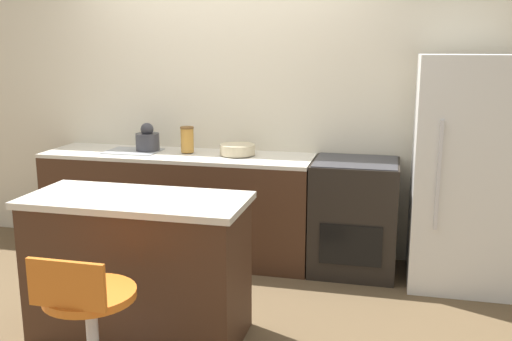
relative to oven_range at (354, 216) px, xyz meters
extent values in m
plane|color=brown|center=(-1.13, -0.32, -0.44)|extent=(14.00, 14.00, 0.00)
cube|color=beige|center=(-1.13, 0.33, 0.86)|extent=(8.00, 0.06, 2.60)
cube|color=#422819|center=(-1.47, 0.00, -0.02)|extent=(2.26, 0.60, 0.85)
cube|color=beige|center=(-1.47, 0.00, 0.42)|extent=(2.26, 0.60, 0.03)
cube|color=#9EA3A8|center=(-1.86, 0.00, 0.44)|extent=(0.44, 0.33, 0.01)
cube|color=#422819|center=(-1.20, -1.36, -0.02)|extent=(1.28, 0.56, 0.84)
cube|color=beige|center=(-1.20, -1.36, 0.42)|extent=(1.33, 0.59, 0.04)
cube|color=black|center=(0.00, 0.00, 0.00)|extent=(0.66, 0.60, 0.88)
cube|color=black|center=(0.00, -0.31, -0.14)|extent=(0.46, 0.01, 0.31)
cube|color=#333338|center=(0.00, 0.00, 0.44)|extent=(0.62, 0.57, 0.01)
cube|color=silver|center=(0.77, -0.04, 0.41)|extent=(0.71, 0.69, 1.70)
cube|color=silver|center=(0.58, -0.40, 0.45)|extent=(0.02, 0.02, 0.76)
cylinder|color=orange|center=(-1.14, -2.04, 0.12)|extent=(0.45, 0.45, 0.04)
cube|color=orange|center=(-1.14, -2.23, 0.26)|extent=(0.38, 0.02, 0.23)
cylinder|color=#333338|center=(-1.75, 0.05, 0.52)|extent=(0.20, 0.20, 0.14)
sphere|color=#333338|center=(-1.75, 0.05, 0.63)|extent=(0.11, 0.11, 0.11)
cylinder|color=#C1B28E|center=(-0.96, 0.05, 0.49)|extent=(0.29, 0.29, 0.08)
cylinder|color=#B77F33|center=(-1.39, 0.05, 0.54)|extent=(0.11, 0.11, 0.20)
cylinder|color=brown|center=(-1.39, 0.05, 0.65)|extent=(0.11, 0.11, 0.02)
camera|label=1|loc=(0.25, -4.36, 1.31)|focal=40.00mm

